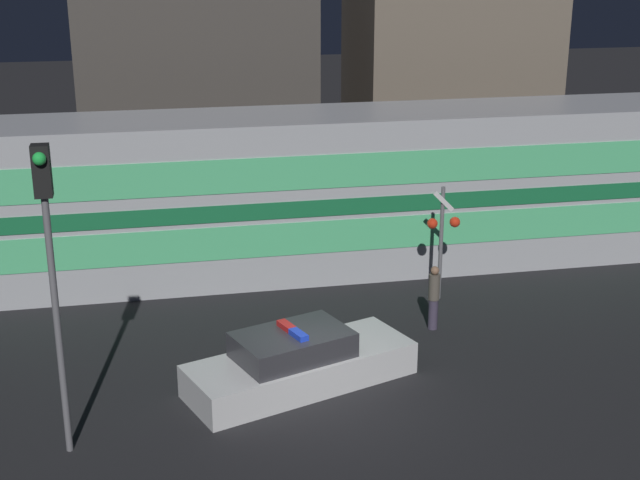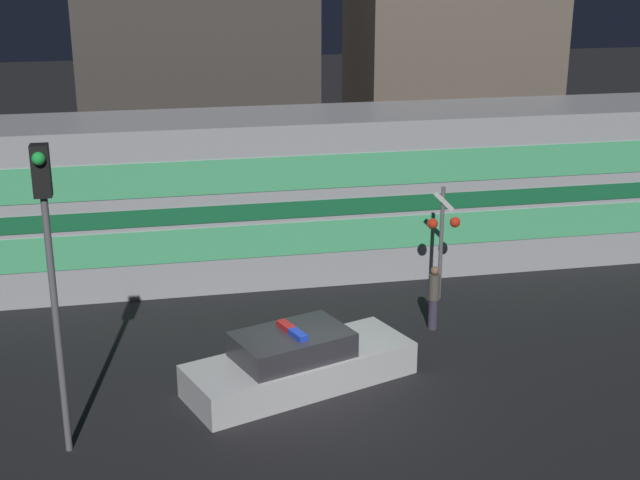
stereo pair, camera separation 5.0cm
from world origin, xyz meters
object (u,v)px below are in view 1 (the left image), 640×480
at_px(crossing_signal_near, 442,231).
at_px(pedestrian, 434,297).
at_px(traffic_light_corner, 49,245).
at_px(police_car, 299,363).
at_px(train, 334,192).

bearing_deg(crossing_signal_near, pedestrian, -113.93).
bearing_deg(pedestrian, traffic_light_corner, -154.89).
height_order(police_car, traffic_light_corner, traffic_light_corner).
bearing_deg(police_car, crossing_signal_near, 21.89).
height_order(train, traffic_light_corner, traffic_light_corner).
bearing_deg(police_car, traffic_light_corner, -179.60).
xyz_separation_m(pedestrian, crossing_signal_near, (0.79, 1.77, 1.07)).
bearing_deg(police_car, train, 52.15).
bearing_deg(pedestrian, train, 106.26).
bearing_deg(train, traffic_light_corner, -128.53).
xyz_separation_m(train, crossing_signal_near, (2.20, -3.08, -0.36)).
xyz_separation_m(crossing_signal_near, traffic_light_corner, (-9.20, -5.71, 2.15)).
xyz_separation_m(train, pedestrian, (1.41, -4.85, -1.43)).
distance_m(train, police_car, 7.67).
distance_m(police_car, crossing_signal_near, 6.22).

